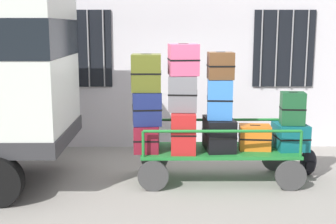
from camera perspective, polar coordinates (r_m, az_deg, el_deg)
name	(u,v)px	position (r m, az deg, el deg)	size (l,w,h in m)	color
ground_plane	(175,183)	(7.34, 0.84, -8.77)	(40.00, 40.00, 0.00)	gray
building_wall	(172,23)	(9.28, 0.55, 10.97)	(12.00, 0.38, 5.00)	silver
luggage_cart	(218,156)	(7.38, 6.28, -5.39)	(2.52, 1.03, 0.52)	#1E722D
cart_railing	(219,128)	(7.27, 6.35, -2.00)	(2.40, 0.90, 0.41)	#1E722D
suitcase_left_bottom	(147,137)	(7.26, -2.63, -3.06)	(0.39, 0.69, 0.42)	maroon
suitcase_left_middle	(147,108)	(7.16, -2.66, 0.56)	(0.49, 0.58, 0.51)	navy
suitcase_left_top	(146,73)	(7.09, -2.70, 4.90)	(0.46, 0.45, 0.57)	#4C5119
suitcase_midleft_bottom	(183,130)	(7.21, 1.87, -2.28)	(0.40, 0.80, 0.63)	#B21E1E
suitcase_midleft_middle	(183,93)	(7.15, 1.88, 2.42)	(0.48, 0.61, 0.55)	slate
suitcase_midleft_top	(183,59)	(7.10, 1.91, 6.55)	(0.49, 0.52, 0.48)	#CC4C72
suitcase_center_bottom	(219,134)	(7.28, 6.34, -2.71)	(0.49, 0.71, 0.51)	black
suitcase_center_middle	(220,98)	(7.19, 6.42, 1.68)	(0.43, 0.54, 0.61)	#3372C6
suitcase_center_top	(221,66)	(7.08, 6.55, 5.74)	(0.40, 0.35, 0.42)	brown
suitcase_midright_bottom	(255,137)	(7.39, 10.71, -3.10)	(0.52, 0.40, 0.39)	orange
suitcase_right_bottom	(290,136)	(7.53, 14.94, -2.93)	(0.53, 0.57, 0.41)	#0F5960
suitcase_right_middle	(293,108)	(7.40, 15.20, 0.45)	(0.40, 0.33, 0.51)	#194C28
backpack	(308,162)	(7.99, 17.02, -5.98)	(0.27, 0.22, 0.44)	black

